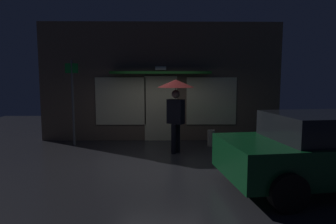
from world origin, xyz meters
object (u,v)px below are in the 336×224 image
object	(u,v)px
person_with_umbrella	(176,96)
street_sign_post	(73,98)
sidewalk_bollard	(211,138)
parked_car	(333,149)

from	to	relation	value
person_with_umbrella	street_sign_post	xyz separation A→B (m)	(-3.17, 0.99, -0.12)
person_with_umbrella	sidewalk_bollard	world-z (taller)	person_with_umbrella
person_with_umbrella	parked_car	bearing A→B (deg)	172.27
person_with_umbrella	sidewalk_bollard	size ratio (longest dim) A/B	4.17
parked_car	person_with_umbrella	bearing A→B (deg)	131.08
parked_car	street_sign_post	distance (m)	7.12
person_with_umbrella	parked_car	distance (m)	4.02
street_sign_post	parked_car	bearing A→B (deg)	-30.61
street_sign_post	person_with_umbrella	bearing A→B (deg)	-17.42
parked_car	street_sign_post	world-z (taller)	street_sign_post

